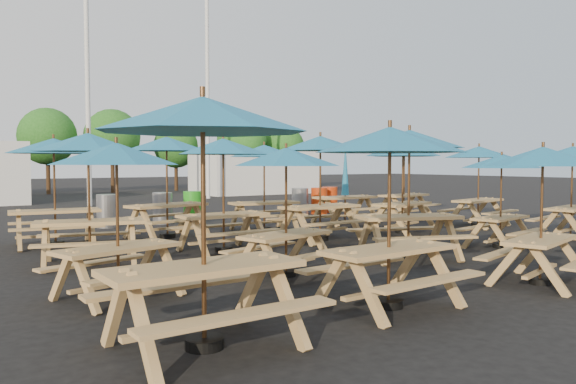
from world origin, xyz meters
TOP-DOWN VIEW (x-y plane):
  - ground at (0.00, 0.00)m, footprint 120.00×120.00m
  - picnic_unit_0 at (-5.67, -5.63)m, footprint 2.18×2.18m
  - picnic_unit_1 at (-5.78, -3.07)m, footprint 2.21×2.21m
  - picnic_unit_2 at (-5.46, -0.22)m, footprint 2.43×2.43m
  - picnic_unit_3 at (-5.53, 2.58)m, footprint 2.21×2.21m
  - picnic_unit_4 at (-3.01, -5.47)m, footprint 2.06×2.06m
  - picnic_unit_5 at (-3.02, -3.06)m, footprint 2.17×2.17m
  - picnic_unit_6 at (-2.73, -0.21)m, footprint 2.08×2.08m
  - picnic_unit_7 at (-2.94, 2.47)m, footprint 2.50×2.50m
  - picnic_unit_8 at (-0.08, -5.72)m, footprint 2.17×2.17m
  - picnic_unit_9 at (-0.10, -2.94)m, footprint 2.66×2.66m
  - picnic_unit_10 at (-0.03, 0.05)m, footprint 2.22×2.22m
  - picnic_unit_11 at (-0.15, 2.46)m, footprint 2.16×2.16m
  - picnic_unit_13 at (2.58, -3.06)m, footprint 2.00×2.00m
  - picnic_unit_14 at (2.63, -0.01)m, footprint 2.43×2.43m
  - picnic_unit_15 at (2.86, 2.66)m, footprint 2.01×1.77m
  - picnic_unit_17 at (5.43, -3.01)m, footprint 2.24×2.24m
  - picnic_unit_18 at (5.62, -0.08)m, footprint 2.31×2.31m
  - picnic_unit_19 at (5.41, 2.72)m, footprint 2.34×2.34m
  - waste_bin_0 at (-3.56, 5.57)m, footprint 0.59×0.59m
  - waste_bin_1 at (-1.87, 5.65)m, footprint 0.59×0.59m
  - waste_bin_2 at (-0.78, 5.87)m, footprint 0.59×0.59m
  - waste_bin_3 at (3.35, 5.84)m, footprint 0.59×0.59m
  - waste_bin_4 at (4.10, 5.69)m, footprint 0.59×0.59m
  - waste_bin_5 at (4.84, 6.04)m, footprint 0.59×0.59m
  - mast_0 at (-2.00, 14.00)m, footprint 0.20×0.20m
  - mast_1 at (4.50, 16.00)m, footprint 0.20×0.20m
  - event_tent_1 at (9.00, 19.00)m, footprint 7.00×4.00m
  - tree_3 at (-1.75, 24.72)m, footprint 3.36×3.36m
  - tree_4 at (1.90, 24.26)m, footprint 3.41×3.41m
  - tree_5 at (6.22, 24.67)m, footprint 2.94×2.94m
  - tree_6 at (10.23, 22.90)m, footprint 3.38×3.38m
  - tree_7 at (13.63, 22.92)m, footprint 2.95×2.95m

SIDE VIEW (x-z plane):
  - ground at x=0.00m, z-range 0.00..0.00m
  - waste_bin_0 at x=-3.56m, z-range 0.00..0.95m
  - waste_bin_1 at x=-1.87m, z-range 0.00..0.95m
  - waste_bin_2 at x=-0.78m, z-range 0.00..0.95m
  - waste_bin_3 at x=3.35m, z-range 0.00..0.95m
  - waste_bin_4 at x=4.10m, z-range 0.00..0.95m
  - waste_bin_5 at x=4.84m, z-range 0.00..0.95m
  - picnic_unit_15 at x=2.86m, z-range -0.22..2.27m
  - event_tent_1 at x=9.00m, z-range 0.00..2.60m
  - picnic_unit_13 at x=2.58m, z-range 0.73..2.79m
  - picnic_unit_8 at x=-0.08m, z-range 0.76..2.89m
  - picnic_unit_5 at x=-3.02m, z-range 0.76..2.89m
  - picnic_unit_1 at x=-5.78m, z-range 0.77..2.92m
  - picnic_unit_17 at x=5.43m, z-range 0.81..3.11m
  - picnic_unit_4 at x=-3.01m, z-range 0.83..3.18m
  - picnic_unit_18 at x=5.62m, z-range 0.84..3.20m
  - picnic_unit_11 at x=-0.15m, z-range 0.84..3.22m
  - picnic_unit_6 at x=-2.73m, z-range 0.85..3.24m
  - picnic_unit_14 at x=2.63m, z-range 0.85..3.25m
  - picnic_unit_2 at x=-5.46m, z-range 0.86..3.29m
  - picnic_unit_19 at x=5.41m, z-range 0.86..3.29m
  - picnic_unit_3 at x=-5.53m, z-range 0.86..3.30m
  - picnic_unit_9 at x=-0.10m, z-range 0.90..3.42m
  - picnic_unit_10 at x=-0.03m, z-range 0.90..3.42m
  - picnic_unit_7 at x=-2.94m, z-range 0.90..3.43m
  - picnic_unit_0 at x=-5.67m, z-range 0.90..3.45m
  - tree_5 at x=6.22m, z-range 0.75..5.20m
  - tree_7 at x=13.63m, z-range 0.75..5.23m
  - tree_3 at x=-1.75m, z-range 0.86..5.95m
  - tree_6 at x=10.23m, z-range 0.86..5.99m
  - tree_4 at x=1.90m, z-range 0.87..6.04m
  - mast_0 at x=-2.00m, z-range 0.00..12.00m
  - mast_1 at x=4.50m, z-range 0.00..12.00m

